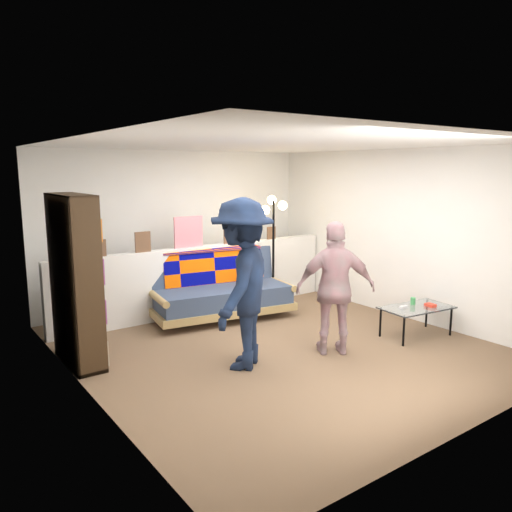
# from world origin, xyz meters

# --- Properties ---
(ground) EXTENTS (5.00, 5.00, 0.00)m
(ground) POSITION_xyz_m (0.00, 0.00, 0.00)
(ground) COLOR brown
(ground) RESTS_ON ground
(room_shell) EXTENTS (4.60, 5.05, 2.45)m
(room_shell) POSITION_xyz_m (0.00, 0.47, 1.67)
(room_shell) COLOR silver
(room_shell) RESTS_ON ground
(half_wall_ledge) EXTENTS (4.45, 0.15, 1.00)m
(half_wall_ledge) POSITION_xyz_m (0.00, 1.80, 0.50)
(half_wall_ledge) COLOR silver
(half_wall_ledge) RESTS_ON ground
(ledge_decor) EXTENTS (2.97, 0.02, 0.45)m
(ledge_decor) POSITION_xyz_m (-0.23, 1.78, 1.18)
(ledge_decor) COLOR brown
(ledge_decor) RESTS_ON half_wall_ledge
(futon_sofa) EXTENTS (2.11, 1.23, 0.86)m
(futon_sofa) POSITION_xyz_m (0.11, 1.41, 0.40)
(futon_sofa) COLOR #A2844E
(futon_sofa) RESTS_ON ground
(bookshelf) EXTENTS (0.31, 0.93, 1.86)m
(bookshelf) POSITION_xyz_m (-2.08, 0.85, 0.87)
(bookshelf) COLOR black
(bookshelf) RESTS_ON ground
(coffee_table) EXTENTS (0.97, 0.61, 0.48)m
(coffee_table) POSITION_xyz_m (1.69, -0.77, 0.36)
(coffee_table) COLOR black
(coffee_table) RESTS_ON ground
(floor_lamp) EXTENTS (0.36, 0.32, 1.72)m
(floor_lamp) POSITION_xyz_m (1.07, 1.43, 1.22)
(floor_lamp) COLOR black
(floor_lamp) RESTS_ON ground
(person_left) EXTENTS (1.34, 1.28, 1.83)m
(person_left) POSITION_xyz_m (-0.67, -0.28, 0.91)
(person_left) COLOR black
(person_left) RESTS_ON ground
(person_right) EXTENTS (0.96, 0.82, 1.54)m
(person_right) POSITION_xyz_m (0.41, -0.59, 0.77)
(person_right) COLOR #D38994
(person_right) RESTS_ON ground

